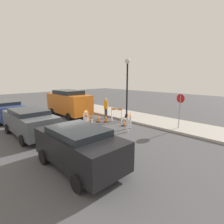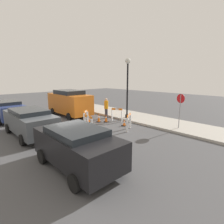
# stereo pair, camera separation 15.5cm
# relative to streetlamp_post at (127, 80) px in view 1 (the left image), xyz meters

# --- Properties ---
(ground_plane) EXTENTS (60.00, 60.00, 0.00)m
(ground_plane) POSITION_rel_streetlamp_post_xyz_m (-0.51, -5.09, -3.26)
(ground_plane) COLOR #4C4C4F
(sidewalk_slab) EXTENTS (18.00, 3.11, 0.14)m
(sidewalk_slab) POSITION_rel_streetlamp_post_xyz_m (-0.51, 0.96, -3.18)
(sidewalk_slab) COLOR #ADA89E
(sidewalk_slab) RESTS_ON ground_plane
(streetlamp_post) EXTENTS (0.44, 0.44, 4.81)m
(streetlamp_post) POSITION_rel_streetlamp_post_xyz_m (0.00, 0.00, 0.00)
(streetlamp_post) COLOR black
(streetlamp_post) RESTS_ON sidewalk_slab
(stop_sign) EXTENTS (0.59, 0.15, 2.28)m
(stop_sign) POSITION_rel_streetlamp_post_xyz_m (4.40, 0.26, -1.59)
(stop_sign) COLOR gray
(stop_sign) RESTS_ON sidewalk_slab
(barricade_0) EXTENTS (0.51, 0.65, 1.07)m
(barricade_0) POSITION_rel_streetlamp_post_xyz_m (-0.97, -3.47, -2.69)
(barricade_0) COLOR white
(barricade_0) RESTS_ON ground_plane
(barricade_1) EXTENTS (0.88, 0.19, 1.09)m
(barricade_1) POSITION_rel_streetlamp_post_xyz_m (0.62, -4.39, -2.67)
(barricade_1) COLOR white
(barricade_1) RESTS_ON ground_plane
(barricade_2) EXTENTS (0.57, 0.91, 1.09)m
(barricade_2) POSITION_rel_streetlamp_post_xyz_m (2.12, -2.20, -2.66)
(barricade_2) COLOR white
(barricade_2) RESTS_ON ground_plane
(barricade_3) EXTENTS (0.82, 0.55, 1.07)m
(barricade_3) POSITION_rel_streetlamp_post_xyz_m (-0.05, -1.14, -2.68)
(barricade_3) COLOR white
(barricade_3) RESTS_ON ground_plane
(traffic_cone_0) EXTENTS (0.30, 0.30, 0.47)m
(traffic_cone_0) POSITION_rel_streetlamp_post_xyz_m (-0.35, -3.85, -3.03)
(traffic_cone_0) COLOR black
(traffic_cone_0) RESTS_ON ground_plane
(traffic_cone_1) EXTENTS (0.30, 0.30, 0.48)m
(traffic_cone_1) POSITION_rel_streetlamp_post_xyz_m (-1.38, -2.94, -3.02)
(traffic_cone_1) COLOR black
(traffic_cone_1) RESTS_ON ground_plane
(traffic_cone_2) EXTENTS (0.30, 0.30, 0.71)m
(traffic_cone_2) POSITION_rel_streetlamp_post_xyz_m (-0.88, -2.32, -2.91)
(traffic_cone_2) COLOR black
(traffic_cone_2) RESTS_ON ground_plane
(traffic_cone_3) EXTENTS (0.30, 0.30, 0.46)m
(traffic_cone_3) POSITION_rel_streetlamp_post_xyz_m (1.24, -1.66, -3.03)
(traffic_cone_3) COLOR black
(traffic_cone_3) RESTS_ON ground_plane
(traffic_cone_4) EXTENTS (0.30, 0.30, 0.67)m
(traffic_cone_4) POSITION_rel_streetlamp_post_xyz_m (-0.49, -1.90, -2.93)
(traffic_cone_4) COLOR black
(traffic_cone_4) RESTS_ON ground_plane
(traffic_cone_5) EXTENTS (0.30, 0.30, 0.59)m
(traffic_cone_5) POSITION_rel_streetlamp_post_xyz_m (-0.27, -4.49, -2.97)
(traffic_cone_5) COLOR black
(traffic_cone_5) RESTS_ON ground_plane
(person_worker) EXTENTS (0.48, 0.48, 1.73)m
(person_worker) POSITION_rel_streetlamp_post_xyz_m (-1.44, -1.04, -2.32)
(person_worker) COLOR #33333D
(person_worker) RESTS_ON ground_plane
(parked_car_0) EXTENTS (4.06, 1.89, 1.60)m
(parked_car_0) POSITION_rel_streetlamp_post_xyz_m (-6.38, -7.33, -2.34)
(parked_car_0) COLOR navy
(parked_car_0) RESTS_ON ground_plane
(parked_car_1) EXTENTS (4.57, 1.99, 1.62)m
(parked_car_1) POSITION_rel_streetlamp_post_xyz_m (-1.30, -7.33, -2.33)
(parked_car_1) COLOR #4C5156
(parked_car_1) RESTS_ON ground_plane
(parked_car_2) EXTENTS (4.05, 1.99, 1.62)m
(parked_car_2) POSITION_rel_streetlamp_post_xyz_m (3.96, -7.33, -2.33)
(parked_car_2) COLOR black
(parked_car_2) RESTS_ON ground_plane
(work_van) EXTENTS (4.80, 2.10, 2.33)m
(work_van) POSITION_rel_streetlamp_post_xyz_m (-4.51, -2.77, -1.99)
(work_van) COLOR #D16619
(work_van) RESTS_ON ground_plane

